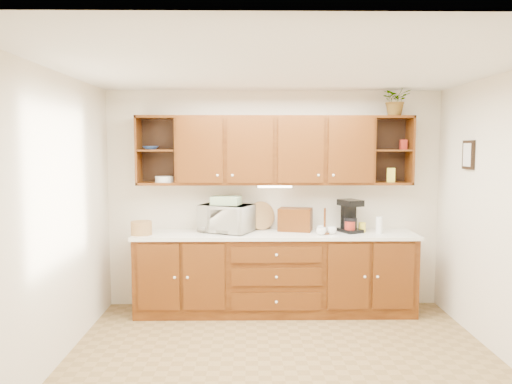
{
  "coord_description": "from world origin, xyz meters",
  "views": [
    {
      "loc": [
        -0.3,
        -4.26,
        1.94
      ],
      "look_at": [
        -0.22,
        1.15,
        1.44
      ],
      "focal_mm": 35.0,
      "sensor_mm": 36.0,
      "label": 1
    }
  ],
  "objects_px": {
    "microwave": "(226,218)",
    "potted_plant": "(396,100)",
    "bread_box": "(295,220)",
    "coffee_maker": "(350,216)"
  },
  "relations": [
    {
      "from": "coffee_maker",
      "to": "potted_plant",
      "type": "height_order",
      "value": "potted_plant"
    },
    {
      "from": "microwave",
      "to": "potted_plant",
      "type": "xyz_separation_m",
      "value": [
        1.96,
        0.02,
        1.37
      ]
    },
    {
      "from": "microwave",
      "to": "potted_plant",
      "type": "relative_size",
      "value": 1.61
    },
    {
      "from": "microwave",
      "to": "coffee_maker",
      "type": "relative_size",
      "value": 1.53
    },
    {
      "from": "bread_box",
      "to": "potted_plant",
      "type": "xyz_separation_m",
      "value": [
        1.15,
        -0.04,
        1.4
      ]
    },
    {
      "from": "microwave",
      "to": "coffee_maker",
      "type": "bearing_deg",
      "value": 24.33
    },
    {
      "from": "bread_box",
      "to": "potted_plant",
      "type": "bearing_deg",
      "value": 12.44
    },
    {
      "from": "potted_plant",
      "to": "microwave",
      "type": "bearing_deg",
      "value": -179.28
    },
    {
      "from": "microwave",
      "to": "coffee_maker",
      "type": "xyz_separation_m",
      "value": [
        1.44,
        -0.02,
        0.02
      ]
    },
    {
      "from": "microwave",
      "to": "potted_plant",
      "type": "bearing_deg",
      "value": 25.67
    }
  ]
}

